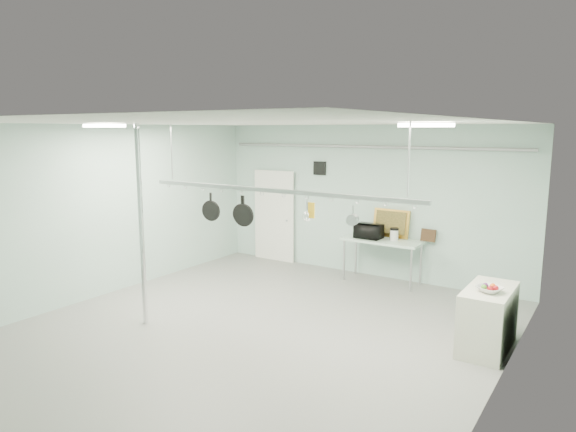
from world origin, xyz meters
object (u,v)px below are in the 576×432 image
Objects in this scene: chrome_pole at (141,226)px; coffee_canister at (394,235)px; prep_table at (382,243)px; side_cabinet at (488,319)px; skillet_right at (243,211)px; skillet_left at (211,206)px; skillet_mid at (242,210)px; pot_rack at (273,189)px; fruit_bowl at (489,289)px; microwave at (369,231)px.

chrome_pole is 15.04× the size of coffee_canister.
coffee_canister reaches higher than prep_table.
side_cabinet is 2.48× the size of skillet_right.
prep_table is at bearing -173.58° from coffee_canister.
coffee_canister is at bearing 51.00° from skillet_left.
prep_table is at bearing 64.73° from skillet_mid.
pot_rack reaches higher than skillet_mid.
fruit_bowl is at bearing 2.72° from skillet_left.
chrome_pole reaches higher than prep_table.
pot_rack is at bearing -100.79° from coffee_canister.
chrome_pole reaches higher than microwave.
skillet_right is at bearing -9.59° from skillet_left.
chrome_pole is at bearing -135.79° from skillet_left.
skillet_right is at bearing -165.42° from fruit_bowl.
pot_rack is 14.30× the size of fruit_bowl.
skillet_left and skillet_mid have the same top height.
chrome_pole is 6.80× the size of skillet_mid.
prep_table is 4.77× the size of fruit_bowl.
skillet_right is (-1.20, -3.33, 0.83)m from coffee_canister.
prep_table is at bearing -165.14° from microwave.
prep_table is 7.52× the size of coffee_canister.
pot_rack is 9.93× the size of skillet_right.
coffee_canister is 0.47× the size of skillet_left.
pot_rack is at bearing 25.35° from chrome_pole.
chrome_pole is 1.63m from skillet_right.
chrome_pole is 2.19m from pot_rack.
side_cabinet is at bearing 5.11° from skillet_left.
microwave reaches higher than prep_table.
skillet_right is at bearing 79.07° from microwave.
fruit_bowl is (2.35, -2.40, -0.07)m from coffee_canister.
microwave reaches higher than coffee_canister.
side_cabinet is 2.25× the size of microwave.
microwave is 1.14× the size of skillet_mid.
microwave is 3.41m from skillet_mid.
skillet_left reaches higher than side_cabinet.
skillet_mid is (-0.59, 0.00, -0.38)m from pot_rack.
prep_table is 0.30m from coffee_canister.
prep_table is 3.31× the size of skillet_right.
fruit_bowl is 4.42m from skillet_left.
chrome_pole is at bearing -118.71° from prep_table.
coffee_canister is (0.51, 0.09, -0.04)m from microwave.
prep_table is 0.33× the size of pot_rack.
skillet_left is at bearing 171.88° from skillet_right.
skillet_mid is 0.02m from skillet_right.
skillet_left is at bearing -119.41° from coffee_canister.
coffee_canister is at bearing 61.22° from skillet_mid.
side_cabinet is at bearing 99.62° from fruit_bowl.
pot_rack reaches higher than coffee_canister.
chrome_pole reaches higher than coffee_canister.
skillet_mid is at bearing -110.16° from coffee_canister.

